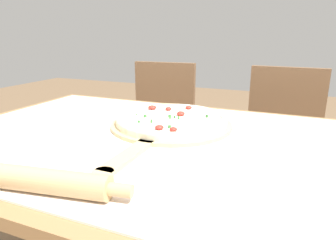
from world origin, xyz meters
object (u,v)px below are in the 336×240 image
at_px(pizza_peel, 169,126).
at_px(chair_right, 281,141).
at_px(rolling_pin, 35,180).
at_px(chair_left, 160,126).
at_px(pizza, 171,119).

relative_size(pizza_peel, chair_right, 0.72).
distance_m(pizza_peel, rolling_pin, 0.50).
height_order(rolling_pin, chair_right, chair_right).
xyz_separation_m(pizza_peel, chair_right, (0.34, 0.70, -0.24)).
height_order(pizza_peel, chair_left, chair_left).
distance_m(chair_left, chair_right, 0.69).
relative_size(rolling_pin, chair_left, 0.46).
bearing_deg(chair_right, pizza_peel, -114.06).
relative_size(chair_left, chair_right, 1.00).
xyz_separation_m(pizza_peel, chair_left, (-0.35, 0.70, -0.24)).
relative_size(pizza, chair_right, 0.42).
distance_m(rolling_pin, chair_right, 1.29).
bearing_deg(chair_left, chair_right, -2.48).
height_order(pizza_peel, rolling_pin, rolling_pin).
distance_m(pizza_peel, chair_right, 0.81).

